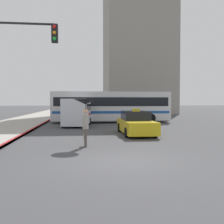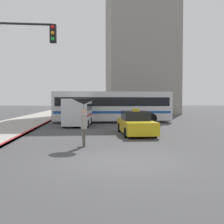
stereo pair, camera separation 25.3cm
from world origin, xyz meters
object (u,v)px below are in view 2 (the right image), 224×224
at_px(ambulance_van, 78,111).
at_px(pedestrian_with_umbrella, 84,108).
at_px(taxi, 136,124).
at_px(traffic_light, 17,58).
at_px(city_bus, 112,106).

height_order(ambulance_van, pedestrian_with_umbrella, ambulance_van).
relative_size(taxi, traffic_light, 0.82).
bearing_deg(traffic_light, pedestrian_with_umbrella, 1.40).
distance_m(taxi, ambulance_van, 7.47).
xyz_separation_m(city_bus, pedestrian_with_umbrella, (-2.70, -14.23, 0.09)).
height_order(ambulance_van, traffic_light, traffic_light).
bearing_deg(traffic_light, city_bus, 68.52).
bearing_deg(taxi, city_bus, -86.76).
bearing_deg(taxi, pedestrian_with_umbrella, 53.33).
relative_size(pedestrian_with_umbrella, traffic_light, 0.38).
distance_m(taxi, city_bus, 9.92).
bearing_deg(pedestrian_with_umbrella, city_bus, -8.68).
distance_m(city_bus, pedestrian_with_umbrella, 14.48).
height_order(taxi, ambulance_van, ambulance_van).
distance_m(ambulance_van, city_bus, 4.81).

